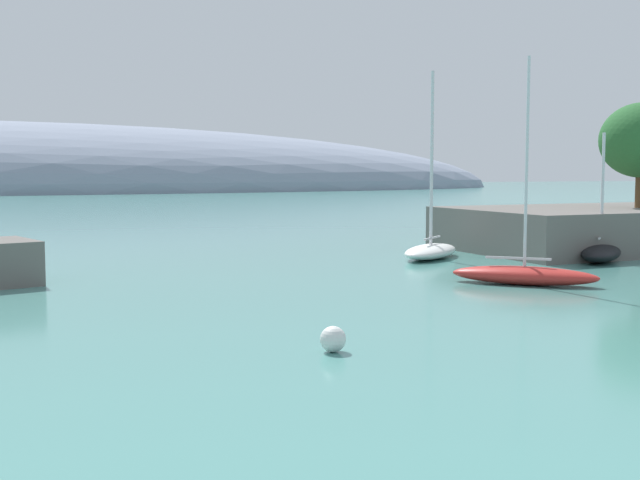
# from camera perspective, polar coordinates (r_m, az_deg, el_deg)

# --- Properties ---
(shore_outcrop) EXTENTS (19.73, 12.28, 2.67)m
(shore_outcrop) POSITION_cam_1_polar(r_m,az_deg,el_deg) (55.37, 19.68, 0.82)
(shore_outcrop) COLOR #66605B
(shore_outcrop) RESTS_ON ground
(sailboat_red_near_shore) EXTENTS (5.71, 5.76, 10.06)m
(sailboat_red_near_shore) POSITION_cam_1_polar(r_m,az_deg,el_deg) (36.70, 14.38, -2.32)
(sailboat_red_near_shore) COLOR red
(sailboat_red_near_shore) RESTS_ON water
(sailboat_black_mid_mooring) EXTENTS (5.59, 5.22, 7.17)m
(sailboat_black_mid_mooring) POSITION_cam_1_polar(r_m,az_deg,el_deg) (47.32, 19.41, -0.78)
(sailboat_black_mid_mooring) COLOR black
(sailboat_black_mid_mooring) RESTS_ON water
(sailboat_white_outer_mooring) EXTENTS (6.06, 5.57, 10.72)m
(sailboat_white_outer_mooring) POSITION_cam_1_polar(r_m,az_deg,el_deg) (46.56, 7.91, -0.62)
(sailboat_white_outer_mooring) COLOR white
(sailboat_white_outer_mooring) RESTS_ON water
(mooring_buoy_white) EXTENTS (0.74, 0.74, 0.74)m
(mooring_buoy_white) POSITION_cam_1_polar(r_m,az_deg,el_deg) (22.46, 0.94, -7.10)
(mooring_buoy_white) COLOR silver
(mooring_buoy_white) RESTS_ON water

